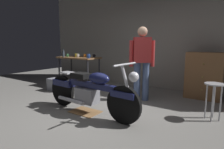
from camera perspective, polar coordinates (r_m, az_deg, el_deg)
name	(u,v)px	position (r m, az deg, el deg)	size (l,w,h in m)	color
ground_plane	(92,114)	(3.61, -6.18, -11.76)	(12.00, 12.00, 0.00)	gray
back_wall	(153,35)	(5.79, 12.21, 11.63)	(8.00, 0.12, 3.10)	gray
workbench	(79,61)	(5.78, -10.11, 4.13)	(1.30, 0.64, 0.90)	brown
motorcycle	(89,90)	(3.50, -6.87, -4.75)	(2.19, 0.60, 1.00)	black
person_standing	(142,60)	(4.29, 9.04, 4.24)	(0.48, 0.40, 1.67)	slate
shop_stool	(214,92)	(3.62, 28.59, -4.59)	(0.32, 0.32, 0.64)	#B2B2B7
wooden_dresser	(204,76)	(4.95, 26.17, -0.31)	(0.80, 0.47, 1.10)	brown
drip_tray	(85,112)	(3.71, -8.13, -11.12)	(0.56, 0.40, 0.01)	olive
storage_bin	(56,84)	(5.48, -16.55, -2.92)	(0.44, 0.32, 0.34)	gray
mug_white_ceramic	(78,56)	(5.69, -10.33, 5.67)	(0.11, 0.07, 0.10)	white
mug_orange_travel	(85,56)	(5.65, -8.26, 5.70)	(0.10, 0.07, 0.10)	orange
mug_green_speckled	(67,55)	(5.95, -13.41, 5.68)	(0.11, 0.08, 0.09)	#3D7F4C
mug_black_matte	(94,56)	(5.58, -5.49, 5.69)	(0.11, 0.08, 0.09)	black
mug_yellow_tall	(76,55)	(5.83, -10.84, 5.76)	(0.11, 0.08, 0.10)	yellow
mug_blue_enamel	(89,56)	(5.25, -7.14, 5.55)	(0.12, 0.09, 0.11)	#2D51AD
bottle	(63,54)	(5.88, -14.55, 6.11)	(0.06, 0.06, 0.24)	#3F4C59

